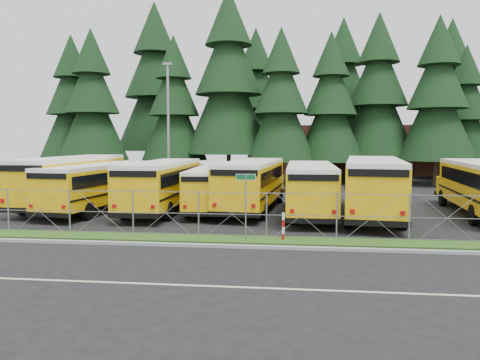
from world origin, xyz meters
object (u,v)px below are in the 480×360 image
(bus_5, at_px, (310,190))
(bus_0, at_px, (74,182))
(bus_1, at_px, (99,188))
(striped_bollard, at_px, (283,227))
(street_sign, at_px, (246,192))
(bus_4, at_px, (253,186))
(light_standard, at_px, (168,124))
(bus_3, at_px, (213,189))
(bus_2, at_px, (164,186))
(bus_6, at_px, (373,188))

(bus_5, bearing_deg, bus_0, 173.94)
(bus_1, xyz_separation_m, striped_bollard, (11.17, -7.09, -0.81))
(bus_0, xyz_separation_m, striped_bollard, (13.44, -8.57, -0.99))
(street_sign, relative_size, striped_bollard, 2.34)
(bus_4, xyz_separation_m, light_standard, (-7.27, 7.65, 4.00))
(bus_0, height_order, bus_1, bus_0)
(bus_3, bearing_deg, bus_4, 5.71)
(bus_0, height_order, bus_4, bus_0)
(bus_2, relative_size, striped_bollard, 9.45)
(striped_bollard, bearing_deg, bus_4, 103.73)
(bus_0, bearing_deg, bus_4, 1.01)
(bus_6, bearing_deg, bus_2, -175.89)
(bus_6, height_order, striped_bollard, bus_6)
(bus_4, relative_size, bus_6, 0.94)
(bus_5, bearing_deg, light_standard, 139.71)
(bus_1, xyz_separation_m, bus_4, (9.12, 1.30, 0.10))
(bus_3, xyz_separation_m, bus_6, (9.16, -1.24, 0.31))
(bus_6, relative_size, street_sign, 4.36)
(striped_bollard, bearing_deg, bus_2, 134.31)
(bus_2, height_order, light_standard, light_standard)
(bus_2, bearing_deg, bus_3, 11.41)
(bus_0, height_order, bus_6, bus_6)
(bus_5, bearing_deg, bus_2, 176.68)
(bus_1, xyz_separation_m, bus_3, (6.77, 0.96, -0.11))
(bus_4, bearing_deg, light_standard, 138.52)
(bus_5, height_order, bus_6, bus_6)
(bus_4, relative_size, street_sign, 4.08)
(bus_0, xyz_separation_m, bus_4, (11.38, -0.18, -0.09))
(bus_1, bearing_deg, street_sign, -29.97)
(bus_0, distance_m, bus_1, 2.72)
(street_sign, bearing_deg, bus_3, 109.35)
(striped_bollard, bearing_deg, bus_0, 147.46)
(bus_4, relative_size, light_standard, 1.13)
(bus_4, bearing_deg, bus_5, -18.36)
(bus_5, height_order, street_sign, bus_5)
(light_standard, bearing_deg, bus_5, -40.55)
(street_sign, distance_m, striped_bollard, 2.14)
(striped_bollard, bearing_deg, bus_5, 79.24)
(bus_4, distance_m, bus_6, 6.99)
(bus_6, distance_m, light_standard, 17.28)
(bus_0, relative_size, light_standard, 1.19)
(bus_4, bearing_deg, bus_3, -166.80)
(bus_0, xyz_separation_m, bus_1, (2.27, -1.48, -0.18))
(bus_5, relative_size, striped_bollard, 9.19)
(bus_3, xyz_separation_m, striped_bollard, (4.40, -8.05, -0.70))
(bus_0, bearing_deg, bus_6, -3.61)
(bus_4, height_order, striped_bollard, bus_4)
(bus_3, bearing_deg, bus_2, -171.29)
(bus_2, bearing_deg, bus_4, 10.07)
(bus_4, xyz_separation_m, street_sign, (0.46, -8.34, 0.53))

